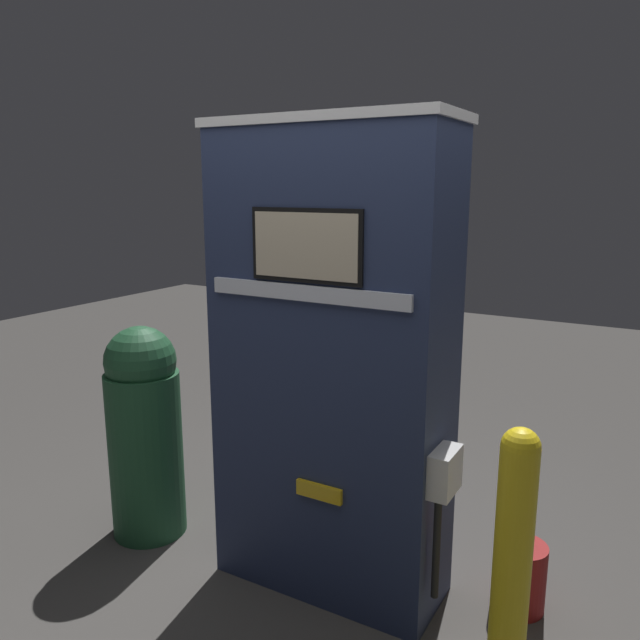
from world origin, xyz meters
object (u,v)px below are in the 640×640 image
(trash_bin, at_px, (145,429))
(squeegee_bucket, at_px, (519,576))
(gas_pump, at_px, (332,366))
(safety_bollard, at_px, (512,567))

(trash_bin, relative_size, squeegee_bucket, 1.68)
(gas_pump, distance_m, squeegee_bucket, 1.28)
(trash_bin, bearing_deg, squeegee_bucket, 10.42)
(gas_pump, relative_size, safety_bollard, 1.98)
(gas_pump, xyz_separation_m, safety_bollard, (0.92, -0.35, -0.52))
(safety_bollard, relative_size, trash_bin, 0.94)
(trash_bin, distance_m, squeegee_bucket, 2.02)
(safety_bollard, bearing_deg, squeegee_bucket, 97.50)
(trash_bin, height_order, squeegee_bucket, trash_bin)
(trash_bin, bearing_deg, gas_pump, 6.00)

